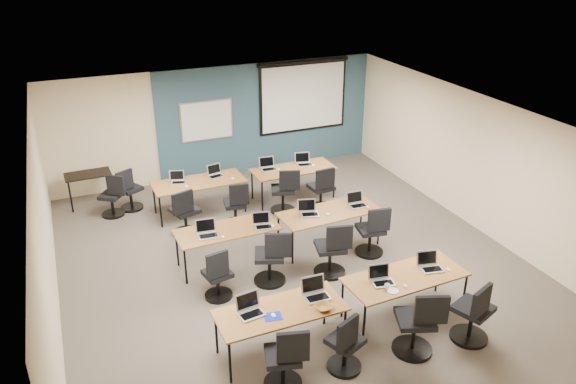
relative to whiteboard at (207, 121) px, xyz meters
name	(u,v)px	position (x,y,z in m)	size (l,w,h in m)	color
floor	(291,262)	(0.30, -4.43, -1.45)	(8.00, 9.00, 0.02)	#6B6354
ceiling	(292,121)	(0.30, -4.43, 1.25)	(8.00, 9.00, 0.02)	white
wall_back	(218,122)	(0.30, 0.07, -0.10)	(8.00, 0.04, 2.70)	beige
wall_front	(458,360)	(0.30, -8.93, -0.10)	(8.00, 0.04, 2.70)	beige
wall_left	(45,240)	(-3.70, -4.43, -0.10)	(0.04, 9.00, 2.70)	beige
wall_right	(476,162)	(4.30, -4.43, -0.10)	(0.04, 9.00, 2.70)	beige
blue_accent_panel	(267,117)	(1.55, 0.04, -0.10)	(5.50, 0.04, 2.70)	#3D5977
whiteboard	(207,121)	(0.00, 0.00, 0.00)	(1.28, 0.03, 0.98)	#B1B1B1
projector_screen	(303,92)	(2.50, -0.02, 0.44)	(2.40, 0.10, 1.82)	black
training_table_front_left	(281,312)	(-0.80, -6.60, -0.76)	(1.83, 0.76, 0.73)	#AA663A
training_table_front_right	(405,278)	(1.28, -6.56, -0.76)	(1.91, 0.79, 0.73)	#A27A43
training_table_mid_left	(227,231)	(-0.79, -4.06, -0.76)	(1.82, 0.76, 0.73)	#A9762F
training_table_mid_right	(329,213)	(1.20, -4.14, -0.76)	(1.92, 0.80, 0.73)	#925C3B
training_table_back_left	(199,183)	(-0.72, -1.81, -0.76)	(1.93, 0.80, 0.73)	#9E6831
training_table_back_right	(293,170)	(1.41, -1.93, -0.76)	(1.85, 0.77, 0.73)	#A67147
laptop_0	(250,309)	(-1.21, -6.50, -0.65)	(0.35, 0.30, 0.27)	#9E9EA9
mouse_0	(274,315)	(-0.94, -6.69, -0.71)	(0.06, 0.10, 0.04)	white
task_chair_0	(285,363)	(-1.01, -7.28, -1.04)	(0.53, 0.52, 1.00)	black
laptop_1	(315,292)	(-0.21, -6.49, -0.65)	(0.36, 0.31, 0.27)	#B0B0B3
mouse_1	(330,304)	(-0.12, -6.77, -0.71)	(0.05, 0.09, 0.03)	white
task_chair_1	(345,347)	(-0.14, -7.30, -1.05)	(0.51, 0.48, 0.97)	black
laptop_2	(381,278)	(0.85, -6.55, -0.66)	(0.33, 0.28, 0.25)	#BCBCBC
mouse_2	(405,286)	(1.12, -6.80, -0.71)	(0.06, 0.09, 0.03)	white
task_chair_2	(418,327)	(0.98, -7.37, -1.01)	(0.61, 0.58, 1.05)	black
laptop_3	(430,265)	(1.75, -6.51, -0.66)	(0.34, 0.29, 0.26)	silver
mouse_3	(449,270)	(1.99, -6.68, -0.71)	(0.05, 0.09, 0.03)	white
task_chair_3	(473,317)	(1.87, -7.47, -1.02)	(0.59, 0.56, 1.04)	black
laptop_4	(207,232)	(-1.17, -4.13, -0.65)	(0.35, 0.30, 0.27)	silver
mouse_4	(223,237)	(-0.94, -4.31, -0.71)	(0.05, 0.09, 0.03)	white
task_chair_4	(218,278)	(-1.25, -5.01, -1.06)	(0.46, 0.46, 0.95)	black
laptop_5	(262,223)	(-0.17, -4.20, -0.66)	(0.32, 0.27, 0.24)	#B8B9C7
mouse_5	(272,225)	(-0.01, -4.27, -0.71)	(0.07, 0.11, 0.04)	white
task_chair_5	(272,261)	(-0.28, -4.91, -1.02)	(0.58, 0.55, 1.03)	black
laptop_6	(308,211)	(0.79, -4.08, -0.66)	(0.34, 0.29, 0.26)	#B8B7C1
mouse_6	(327,214)	(1.10, -4.25, -0.71)	(0.06, 0.10, 0.04)	white
task_chair_6	(332,253)	(0.79, -5.08, -1.02)	(0.56, 0.56, 1.04)	black
laptop_7	(357,202)	(1.80, -4.11, -0.66)	(0.33, 0.28, 0.25)	#BBBBBB
mouse_7	(368,207)	(1.95, -4.28, -0.71)	(0.06, 0.09, 0.03)	white
task_chair_7	(372,235)	(1.79, -4.75, -1.03)	(0.53, 0.53, 1.01)	black
laptop_8	(178,180)	(-1.13, -1.68, -0.66)	(0.31, 0.26, 0.24)	silver
mouse_8	(187,186)	(-1.01, -1.96, -0.71)	(0.06, 0.10, 0.03)	white
task_chair_8	(185,216)	(-1.24, -2.68, -1.02)	(0.56, 0.55, 1.03)	black
laptop_9	(215,173)	(-0.31, -1.66, -0.66)	(0.32, 0.27, 0.24)	silver
mouse_9	(233,178)	(-0.01, -1.95, -0.71)	(0.06, 0.10, 0.04)	white
task_chair_9	(236,208)	(-0.17, -2.66, -1.05)	(0.48, 0.48, 0.97)	black
laptop_10	(268,166)	(0.88, -1.73, -0.66)	(0.34, 0.29, 0.26)	#AAAAB1
mouse_10	(279,169)	(1.09, -1.86, -0.71)	(0.06, 0.09, 0.03)	white
task_chair_10	(284,194)	(0.96, -2.49, -1.03)	(0.56, 0.54, 1.02)	black
laptop_11	(304,162)	(1.73, -1.79, -0.66)	(0.34, 0.29, 0.26)	#B9B9C7
mouse_11	(313,165)	(1.88, -1.96, -0.71)	(0.06, 0.10, 0.04)	white
task_chair_11	(322,192)	(1.75, -2.69, -1.03)	(0.54, 0.54, 1.02)	black
blue_mousepad	(273,316)	(-0.95, -6.70, -0.72)	(0.24, 0.20, 0.01)	#1220A4
snack_bowl	(324,307)	(-0.24, -6.81, -0.69)	(0.26, 0.26, 0.06)	brown
snack_plate	(393,291)	(0.89, -6.83, -0.71)	(0.18, 0.18, 0.01)	white
coffee_cup	(387,287)	(0.83, -6.75, -0.68)	(0.07, 0.07, 0.06)	white
utility_table	(88,178)	(-2.85, -0.51, -0.79)	(0.96, 0.53, 0.75)	black
spare_chair_a	(129,193)	(-2.08, -1.09, -1.05)	(0.54, 0.49, 0.97)	black
spare_chair_b	(113,199)	(-2.44, -1.25, -1.06)	(0.54, 0.47, 0.96)	black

